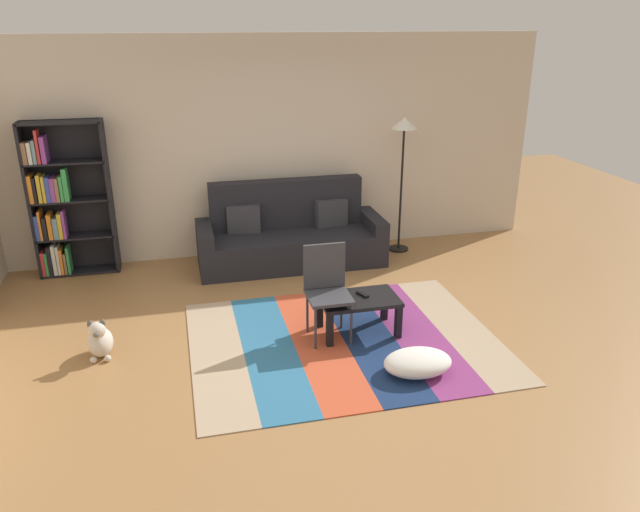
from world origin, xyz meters
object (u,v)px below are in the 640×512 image
at_px(pouf, 418,363).
at_px(folding_chair, 327,284).
at_px(bookshelf, 62,204).
at_px(standing_lamp, 404,141).
at_px(couch, 290,237).
at_px(coffee_table, 359,304).
at_px(dog, 100,340).
at_px(tv_remote, 363,294).

height_order(pouf, folding_chair, folding_chair).
relative_size(bookshelf, pouf, 3.02).
height_order(pouf, standing_lamp, standing_lamp).
xyz_separation_m(couch, coffee_table, (0.28, -1.97, -0.03)).
distance_m(coffee_table, dog, 2.39).
relative_size(coffee_table, pouf, 1.26).
bearing_deg(coffee_table, bookshelf, 142.15).
bearing_deg(folding_chair, standing_lamp, 92.18).
height_order(couch, bookshelf, bookshelf).
distance_m(pouf, dog, 2.83).
xyz_separation_m(standing_lamp, folding_chair, (-1.49, -2.03, -0.91)).
height_order(pouf, tv_remote, tv_remote).
height_order(couch, folding_chair, couch).
distance_m(pouf, tv_remote, 0.94).
height_order(coffee_table, pouf, coffee_table).
relative_size(pouf, folding_chair, 0.66).
xyz_separation_m(coffee_table, tv_remote, (0.05, 0.04, 0.08)).
relative_size(couch, folding_chair, 2.51).
bearing_deg(coffee_table, tv_remote, 39.41).
bearing_deg(tv_remote, couch, 78.24).
relative_size(bookshelf, standing_lamp, 1.04).
xyz_separation_m(couch, standing_lamp, (1.47, 0.09, 1.10)).
distance_m(bookshelf, standing_lamp, 4.13).
distance_m(bookshelf, tv_remote, 3.72).
bearing_deg(standing_lamp, couch, -176.34).
relative_size(coffee_table, folding_chair, 0.83).
relative_size(bookshelf, coffee_table, 2.40).
distance_m(dog, standing_lamp, 4.26).
bearing_deg(couch, standing_lamp, 3.66).
distance_m(couch, folding_chair, 1.95).
bearing_deg(tv_remote, pouf, -96.83).
distance_m(standing_lamp, tv_remote, 2.55).
distance_m(couch, bookshelf, 2.68).
height_order(coffee_table, dog, dog).
relative_size(standing_lamp, tv_remote, 11.51).
height_order(standing_lamp, tv_remote, standing_lamp).
xyz_separation_m(bookshelf, tv_remote, (2.95, -2.21, -0.47)).
bearing_deg(tv_remote, folding_chair, 160.05).
height_order(couch, standing_lamp, standing_lamp).
distance_m(couch, coffee_table, 1.99).
relative_size(pouf, dog, 1.50).
relative_size(pouf, tv_remote, 3.98).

